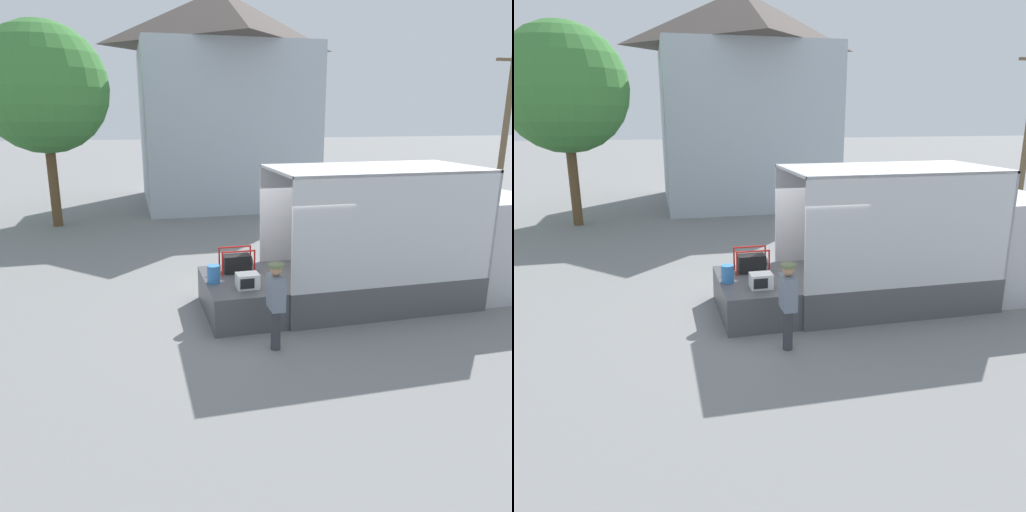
% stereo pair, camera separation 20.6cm
% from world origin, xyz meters
% --- Properties ---
extents(ground_plane, '(160.00, 160.00, 0.00)m').
position_xyz_m(ground_plane, '(0.00, 0.00, 0.00)').
color(ground_plane, gray).
extents(box_truck, '(6.28, 2.42, 3.05)m').
position_xyz_m(box_truck, '(3.75, 0.00, 0.95)').
color(box_truck, '#B2B2B7').
rests_on(box_truck, ground).
extents(tailgate_deck, '(1.49, 2.30, 0.76)m').
position_xyz_m(tailgate_deck, '(-0.75, 0.00, 0.38)').
color(tailgate_deck, '#4C4C51').
rests_on(tailgate_deck, ground).
extents(microwave, '(0.45, 0.37, 0.30)m').
position_xyz_m(microwave, '(-0.72, -0.56, 0.91)').
color(microwave, white).
rests_on(microwave, tailgate_deck).
extents(portable_generator, '(0.75, 0.43, 0.54)m').
position_xyz_m(portable_generator, '(-0.68, 0.53, 0.96)').
color(portable_generator, black).
rests_on(portable_generator, tailgate_deck).
extents(orange_bucket, '(0.26, 0.26, 0.37)m').
position_xyz_m(orange_bucket, '(-1.32, -0.07, 0.94)').
color(orange_bucket, '#3370B2').
rests_on(orange_bucket, tailgate_deck).
extents(worker_person, '(0.29, 0.44, 1.62)m').
position_xyz_m(worker_person, '(-0.50, -1.84, 0.99)').
color(worker_person, '#38383D').
rests_on(worker_person, ground).
extents(house_backdrop, '(7.78, 8.06, 9.52)m').
position_xyz_m(house_backdrop, '(1.58, 14.41, 4.85)').
color(house_backdrop, '#A8B2BC').
rests_on(house_backdrop, ground).
extents(utility_pole, '(1.80, 0.28, 7.02)m').
position_xyz_m(utility_pole, '(13.80, 9.99, 3.66)').
color(utility_pole, brown).
rests_on(utility_pole, ground).
extents(street_tree, '(4.61, 4.61, 7.34)m').
position_xyz_m(street_tree, '(-5.65, 10.28, 5.02)').
color(street_tree, brown).
rests_on(street_tree, ground).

